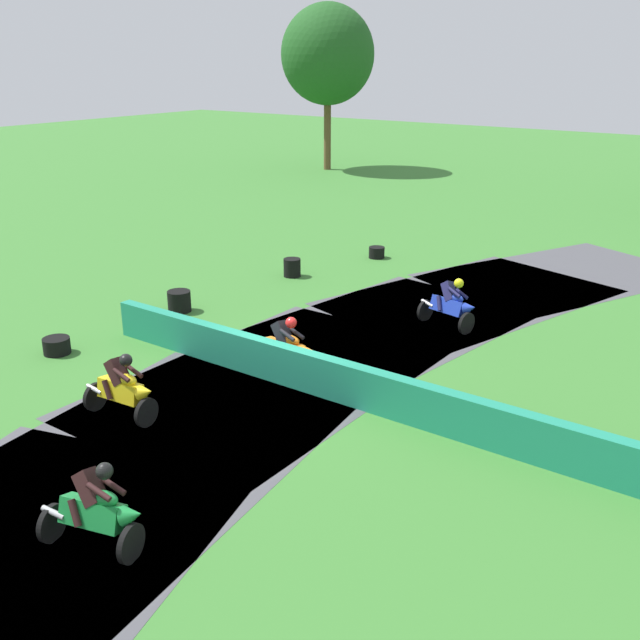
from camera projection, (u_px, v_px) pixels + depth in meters
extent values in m
plane|color=#38752D|center=(272.00, 379.00, 16.73)|extent=(120.00, 120.00, 0.00)
cube|color=#47474C|center=(560.00, 276.00, 24.44)|extent=(8.37, 10.04, 0.01)
cube|color=#47474C|center=(471.00, 297.00, 22.27)|extent=(7.50, 9.77, 0.01)
cube|color=#47474C|center=(377.00, 329.00, 19.69)|extent=(6.49, 9.32, 0.01)
cube|color=#47474C|center=(272.00, 378.00, 16.73)|extent=(5.34, 8.68, 0.01)
cube|color=#47474C|center=(142.00, 458.00, 13.45)|extent=(6.35, 9.24, 0.01)
cube|color=#1E8466|center=(503.00, 429.00, 13.54)|extent=(20.84, 0.48, 0.90)
cylinder|color=black|center=(466.00, 324.00, 19.30)|extent=(0.25, 0.76, 0.76)
cylinder|color=black|center=(425.00, 311.00, 20.28)|extent=(0.25, 0.76, 0.76)
cube|color=#1E38B2|center=(448.00, 306.00, 19.76)|extent=(1.06, 0.60, 0.47)
ellipsoid|color=#1E38B2|center=(456.00, 298.00, 19.60)|extent=(0.50, 0.43, 0.32)
cone|color=#1E38B2|center=(470.00, 308.00, 19.27)|extent=(0.43, 0.44, 0.49)
cylinder|color=#B2B2B7|center=(427.00, 303.00, 20.10)|extent=(0.42, 0.21, 0.18)
cube|color=#1E1E4C|center=(449.00, 292.00, 19.77)|extent=(0.52, 0.48, 0.63)
sphere|color=yellow|center=(459.00, 283.00, 19.58)|extent=(0.26, 0.26, 0.26)
cylinder|color=#1E1E4C|center=(462.00, 294.00, 19.70)|extent=(0.43, 0.23, 0.25)
cylinder|color=#1E1E4C|center=(454.00, 292.00, 19.44)|extent=(0.43, 0.23, 0.25)
cylinder|color=#1E1E4C|center=(447.00, 305.00, 20.01)|extent=(0.26, 0.26, 0.42)
cylinder|color=#1E1E4C|center=(439.00, 303.00, 19.75)|extent=(0.26, 0.26, 0.42)
cylinder|color=black|center=(307.00, 370.00, 16.47)|extent=(0.09, 0.70, 0.70)
cylinder|color=black|center=(259.00, 356.00, 17.24)|extent=(0.09, 0.70, 0.70)
cube|color=orange|center=(283.00, 350.00, 16.80)|extent=(1.00, 0.35, 0.44)
ellipsoid|color=orange|center=(291.00, 340.00, 16.65)|extent=(0.44, 0.32, 0.29)
cone|color=orange|center=(308.00, 351.00, 16.40)|extent=(0.39, 0.39, 0.45)
cylinder|color=#B2B2B7|center=(260.00, 348.00, 17.04)|extent=(0.41, 0.12, 0.17)
cube|color=black|center=(282.00, 333.00, 16.77)|extent=(0.50, 0.40, 0.61)
sphere|color=red|center=(291.00, 323.00, 16.59)|extent=(0.26, 0.26, 0.26)
cylinder|color=black|center=(297.00, 333.00, 16.75)|extent=(0.43, 0.13, 0.24)
cylinder|color=black|center=(287.00, 335.00, 16.46)|extent=(0.43, 0.13, 0.24)
cylinder|color=black|center=(282.00, 346.00, 17.04)|extent=(0.27, 0.18, 0.42)
cylinder|color=black|center=(272.00, 348.00, 16.75)|extent=(0.27, 0.18, 0.42)
cylinder|color=black|center=(146.00, 413.00, 14.50)|extent=(0.15, 0.68, 0.68)
cylinder|color=black|center=(95.00, 397.00, 15.17)|extent=(0.15, 0.68, 0.68)
cube|color=yellow|center=(120.00, 390.00, 14.77)|extent=(1.03, 0.42, 0.43)
ellipsoid|color=yellow|center=(127.00, 380.00, 14.62)|extent=(0.47, 0.35, 0.28)
cone|color=yellow|center=(146.00, 392.00, 14.42)|extent=(0.42, 0.39, 0.44)
cylinder|color=#B2B2B7|center=(94.00, 389.00, 14.97)|extent=(0.42, 0.13, 0.17)
cube|color=#331919|center=(118.00, 371.00, 14.72)|extent=(0.52, 0.36, 0.60)
sphere|color=black|center=(126.00, 360.00, 14.55)|extent=(0.26, 0.26, 0.26)
cylinder|color=#331919|center=(134.00, 371.00, 14.73)|extent=(0.43, 0.12, 0.24)
cylinder|color=#331919|center=(121.00, 375.00, 14.43)|extent=(0.43, 0.12, 0.24)
cylinder|color=#331919|center=(120.00, 385.00, 15.00)|extent=(0.28, 0.16, 0.42)
cylinder|color=#331919|center=(107.00, 390.00, 14.70)|extent=(0.28, 0.16, 0.42)
cylinder|color=black|center=(131.00, 544.00, 10.65)|extent=(0.28, 0.75, 0.75)
cylinder|color=black|center=(52.00, 523.00, 11.11)|extent=(0.28, 0.75, 0.75)
cube|color=#198438|center=(92.00, 513.00, 10.87)|extent=(1.07, 0.63, 0.47)
ellipsoid|color=#198438|center=(104.00, 499.00, 10.79)|extent=(0.51, 0.44, 0.31)
cone|color=#198438|center=(132.00, 515.00, 10.63)|extent=(0.47, 0.46, 0.48)
cylinder|color=#B2B2B7|center=(53.00, 513.00, 10.95)|extent=(0.42, 0.19, 0.18)
cube|color=#331919|center=(90.00, 487.00, 10.87)|extent=(0.57, 0.42, 0.63)
sphere|color=black|center=(104.00, 471.00, 10.78)|extent=(0.26, 0.26, 0.26)
cylinder|color=#331919|center=(114.00, 486.00, 10.95)|extent=(0.44, 0.17, 0.24)
cylinder|color=#331919|center=(99.00, 492.00, 10.61)|extent=(0.44, 0.17, 0.24)
cylinder|color=#331919|center=(90.00, 507.00, 11.09)|extent=(0.31, 0.20, 0.42)
cylinder|color=#331919|center=(75.00, 513.00, 10.75)|extent=(0.31, 0.20, 0.42)
cylinder|color=black|center=(377.00, 255.00, 26.53)|extent=(0.57, 0.57, 0.20)
cylinder|color=black|center=(377.00, 250.00, 26.46)|extent=(0.57, 0.57, 0.20)
cylinder|color=black|center=(292.00, 273.00, 24.34)|extent=(0.56, 0.56, 0.20)
cylinder|color=black|center=(292.00, 268.00, 24.27)|extent=(0.56, 0.56, 0.20)
cylinder|color=black|center=(292.00, 262.00, 24.20)|extent=(0.56, 0.56, 0.20)
cylinder|color=black|center=(180.00, 308.00, 21.06)|extent=(0.66, 0.66, 0.20)
cylinder|color=black|center=(179.00, 301.00, 20.99)|extent=(0.66, 0.66, 0.20)
cylinder|color=black|center=(179.00, 295.00, 20.92)|extent=(0.66, 0.66, 0.20)
cylinder|color=black|center=(57.00, 350.00, 18.10)|extent=(0.66, 0.66, 0.20)
cylinder|color=black|center=(56.00, 342.00, 18.04)|extent=(0.66, 0.66, 0.20)
cylinder|color=brown|center=(327.00, 133.00, 45.91)|extent=(0.44, 0.44, 4.47)
ellipsoid|color=#1E511E|center=(328.00, 54.00, 44.33)|extent=(5.64, 5.64, 5.92)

